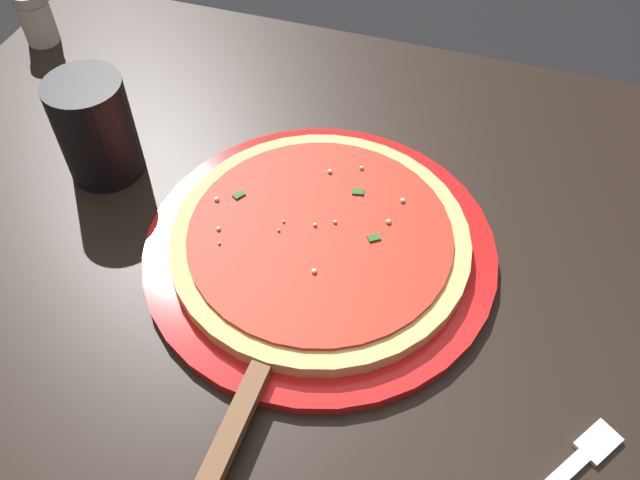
# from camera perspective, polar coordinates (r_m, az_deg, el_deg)

# --- Properties ---
(restaurant_table) EXTENTS (1.03, 0.79, 0.76)m
(restaurant_table) POSITION_cam_1_polar(r_m,az_deg,el_deg) (0.79, -1.21, -7.68)
(restaurant_table) COLOR black
(restaurant_table) RESTS_ON ground_plane
(serving_plate) EXTENTS (0.36, 0.36, 0.01)m
(serving_plate) POSITION_cam_1_polar(r_m,az_deg,el_deg) (0.67, -0.00, -0.76)
(serving_plate) COLOR red
(serving_plate) RESTS_ON restaurant_table
(pizza) EXTENTS (0.30, 0.30, 0.02)m
(pizza) POSITION_cam_1_polar(r_m,az_deg,el_deg) (0.66, -0.00, 0.09)
(pizza) COLOR #DBB26B
(pizza) RESTS_ON serving_plate
(pizza_server) EXTENTS (0.07, 0.22, 0.01)m
(pizza_server) POSITION_cam_1_polar(r_m,az_deg,el_deg) (0.58, -5.74, -12.41)
(pizza_server) COLOR silver
(pizza_server) RESTS_ON serving_plate
(cup_tall_drink) EXTENTS (0.08, 0.08, 0.12)m
(cup_tall_drink) POSITION_cam_1_polar(r_m,az_deg,el_deg) (0.76, -18.89, 9.14)
(cup_tall_drink) COLOR black
(cup_tall_drink) RESTS_ON restaurant_table
(parmesan_shaker) EXTENTS (0.05, 0.05, 0.07)m
(parmesan_shaker) POSITION_cam_1_polar(r_m,az_deg,el_deg) (1.01, -23.44, 17.38)
(parmesan_shaker) COLOR silver
(parmesan_shaker) RESTS_ON restaurant_table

